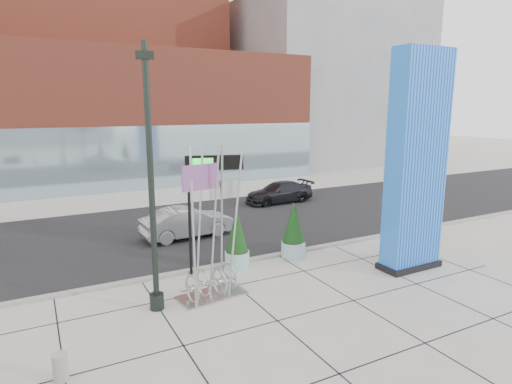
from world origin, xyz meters
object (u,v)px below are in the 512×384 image
public_art_sculpture (211,258)px  car_silver_mid (188,223)px  lamp_post (152,207)px  overhead_street_sign (208,172)px  concrete_bollard (60,367)px  blue_pylon (416,166)px

public_art_sculpture → car_silver_mid: (1.48, 6.92, -0.62)m
lamp_post → public_art_sculpture: 2.82m
overhead_street_sign → concrete_bollard: bearing=-122.8°
lamp_post → blue_pylon: bearing=-6.6°
overhead_street_sign → car_silver_mid: size_ratio=1.01×
blue_pylon → public_art_sculpture: 8.70m
blue_pylon → public_art_sculpture: blue_pylon is taller
lamp_post → car_silver_mid: lamp_post is taller
concrete_bollard → overhead_street_sign: bearing=40.3°
overhead_street_sign → lamp_post: bearing=-123.5°
blue_pylon → overhead_street_sign: size_ratio=1.85×
public_art_sculpture → concrete_bollard: public_art_sculpture is taller
lamp_post → concrete_bollard: bearing=-139.1°
blue_pylon → overhead_street_sign: (-7.34, 3.44, -0.17)m
blue_pylon → concrete_bollard: blue_pylon is taller
overhead_street_sign → car_silver_mid: 5.75m
blue_pylon → overhead_street_sign: 8.10m
blue_pylon → public_art_sculpture: (-8.15, 1.22, -2.79)m
lamp_post → overhead_street_sign: 3.63m
concrete_bollard → public_art_sculpture: bearing=28.3°
car_silver_mid → concrete_bollard: bearing=141.8°
lamp_post → car_silver_mid: 8.22m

